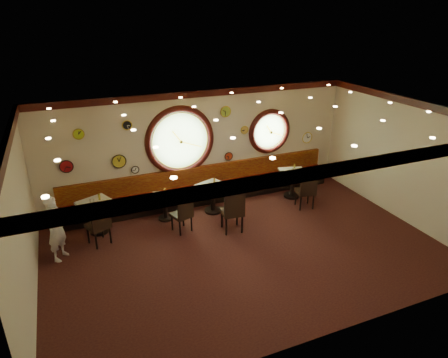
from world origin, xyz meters
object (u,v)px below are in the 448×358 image
condiment_b_pepper (166,195)px  condiment_d_bottle (294,167)px  condiment_d_salt (293,170)px  table_d (293,181)px  chair_a (99,221)px  chair_b (183,210)px  condiment_b_salt (162,195)px  table_b (165,205)px  condiment_a_pepper (94,202)px  table_a (97,213)px  chair_c (233,207)px  condiment_a_salt (90,201)px  condiment_c_pepper (216,184)px  condiment_a_bottle (99,197)px  condiment_c_bottle (214,181)px  waiter (56,228)px  chair_d (307,187)px  condiment_c_salt (210,184)px  condiment_d_pepper (295,169)px  table_c (213,195)px  condiment_b_bottle (165,191)px

condiment_b_pepper → condiment_d_bottle: condiment_d_bottle is taller
condiment_d_salt → condiment_b_pepper: bearing=178.7°
table_d → chair_a: chair_a is taller
condiment_d_salt → chair_b: bearing=-168.5°
condiment_b_salt → table_b: bearing=-1.6°
chair_b → condiment_a_pepper: bearing=141.0°
table_a → chair_c: (3.12, -1.31, 0.18)m
chair_a → table_a: bearing=66.4°
condiment_a_salt → condiment_c_pepper: condiment_a_salt is taller
condiment_d_salt → condiment_c_pepper: size_ratio=1.18×
condiment_b_pepper → condiment_a_bottle: 1.66m
chair_c → condiment_c_bottle: size_ratio=4.39×
chair_a → condiment_a_bottle: bearing=58.2°
condiment_b_salt → condiment_c_pepper: 1.48m
condiment_b_salt → waiter: size_ratio=0.06×
chair_b → waiter: size_ratio=0.43×
chair_a → condiment_b_pepper: chair_a is taller
chair_a → chair_b: bearing=-28.3°
chair_d → condiment_a_bottle: (-5.42, 1.01, 0.27)m
chair_d → condiment_a_salt: chair_d is taller
condiment_c_pepper → condiment_a_pepper: bearing=178.8°
chair_c → condiment_b_salt: bearing=144.5°
chair_c → condiment_c_bottle: 1.32m
condiment_c_salt → condiment_a_bottle: (-2.85, 0.20, 0.07)m
chair_b → condiment_d_pepper: size_ratio=5.80×
table_c → condiment_b_salt: bearing=176.0°
condiment_a_salt → waiter: (-0.81, -0.88, -0.11)m
condiment_d_pepper → condiment_a_pepper: bearing=179.7°
chair_c → condiment_a_pepper: (-3.16, 1.25, 0.18)m
condiment_c_pepper → condiment_d_pepper: 2.50m
table_a → condiment_b_pepper: bearing=-0.9°
table_d → condiment_a_pepper: bearing=179.7°
table_c → condiment_c_pepper: condiment_c_pepper is taller
table_d → condiment_d_bottle: condiment_d_bottle is taller
condiment_a_salt → condiment_c_pepper: size_ratio=1.00×
chair_a → condiment_d_salt: 5.58m
condiment_c_salt → condiment_c_bottle: (0.17, 0.09, 0.04)m
condiment_b_salt → condiment_c_salt: size_ratio=1.00×
chair_d → table_a: bearing=-178.0°
condiment_a_pepper → condiment_c_pepper: size_ratio=1.21×
condiment_c_bottle → condiment_d_pepper: bearing=-2.1°
table_c → condiment_b_pepper: bearing=177.3°
chair_c → condiment_b_bottle: bearing=139.8°
chair_a → waiter: bearing=169.7°
chair_b → condiment_a_pepper: 2.18m
chair_c → condiment_c_pepper: 1.19m
condiment_b_pepper → chair_c: bearing=-43.3°
chair_d → condiment_c_salt: 2.71m
condiment_b_pepper → condiment_c_bottle: bearing=0.8°
condiment_d_salt → table_c: bearing=179.5°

